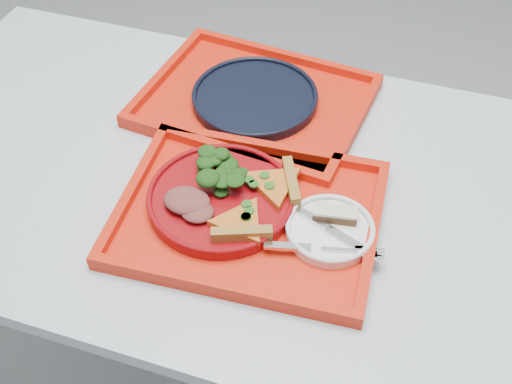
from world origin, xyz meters
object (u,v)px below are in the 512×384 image
at_px(tray_far, 255,104).
at_px(navy_plate, 255,98).
at_px(dessert_bar, 335,214).
at_px(dinner_plate, 221,199).
at_px(tray_main, 249,216).

height_order(tray_far, navy_plate, navy_plate).
distance_m(navy_plate, dessert_bar, 0.36).
xyz_separation_m(dinner_plate, navy_plate, (-0.03, 0.29, -0.00)).
bearing_deg(tray_far, navy_plate, -174.09).
bearing_deg(tray_main, dinner_plate, 166.29).
bearing_deg(tray_main, tray_far, 102.82).
distance_m(tray_main, dinner_plate, 0.06).
bearing_deg(tray_far, tray_main, -67.86).
xyz_separation_m(tray_far, dinner_plate, (0.03, -0.29, 0.02)).
bearing_deg(navy_plate, dinner_plate, -83.63).
distance_m(tray_main, tray_far, 0.31).
relative_size(tray_far, navy_plate, 1.73).
relative_size(tray_main, navy_plate, 1.73).
distance_m(tray_far, navy_plate, 0.01).
bearing_deg(tray_main, navy_plate, 102.82).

